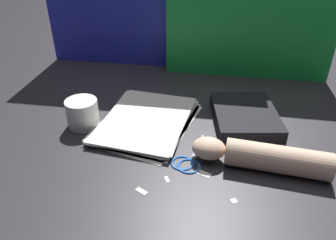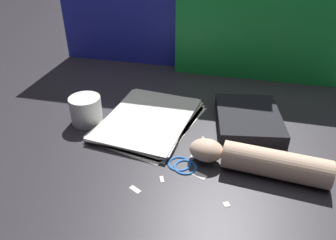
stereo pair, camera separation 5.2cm
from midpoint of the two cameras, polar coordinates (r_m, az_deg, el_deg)
name	(u,v)px [view 1 (the left image)]	position (r m, az deg, el deg)	size (l,w,h in m)	color
ground_plane	(169,133)	(0.89, -1.52, -2.32)	(6.00, 6.00, 0.00)	#2D2B30
backdrop_panel_left	(151,0)	(1.26, -4.17, 20.08)	(0.80, 0.14, 0.49)	#2833D1
backdrop_panel_center	(250,28)	(1.19, 12.78, 15.39)	(0.58, 0.10, 0.36)	green
paper_stack	(146,120)	(0.93, -5.37, -0.09)	(0.26, 0.34, 0.02)	white
book_closed	(245,116)	(0.95, 11.73, 0.72)	(0.23, 0.27, 0.04)	black
scissors	(190,159)	(0.79, 2.04, -6.84)	(0.12, 0.17, 0.01)	silver
hand_forearm	(262,157)	(0.78, 14.22, -6.24)	(0.32, 0.08, 0.06)	beige
paper_scrap_near	(142,191)	(0.72, -6.76, -12.22)	(0.03, 0.02, 0.00)	white
paper_scrap_mid	(234,201)	(0.70, 9.29, -13.76)	(0.02, 0.02, 0.00)	white
paper_scrap_far	(204,174)	(0.76, 4.31, -9.35)	(0.04, 0.02, 0.00)	white
paper_scrap_side	(167,179)	(0.74, -2.21, -10.32)	(0.02, 0.02, 0.00)	white
mug	(82,113)	(0.94, -16.21, 1.14)	(0.09, 0.09, 0.08)	white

